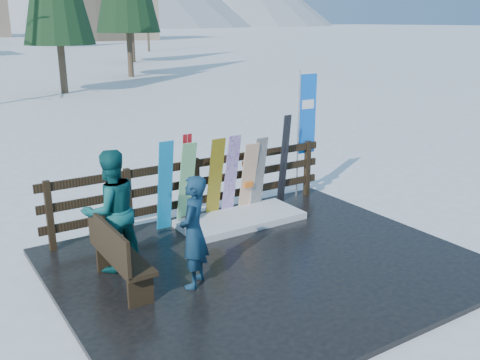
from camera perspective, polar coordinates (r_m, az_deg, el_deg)
ground at (r=8.24m, az=2.80°, el=-9.23°), size 700.00×700.00×0.00m
deck at (r=8.22m, az=2.81°, el=-8.98°), size 6.00×5.00×0.08m
fence at (r=9.71m, az=-4.69°, el=-0.49°), size 5.60×0.10×1.15m
snow_patch at (r=9.69m, az=0.07°, el=-4.22°), size 2.27×1.00×0.12m
bench at (r=7.43m, az=-13.02°, el=-7.61°), size 0.41×1.50×0.97m
snowboard_0 at (r=9.18m, az=-8.00°, el=-0.66°), size 0.26×0.28×1.61m
snowboard_1 at (r=9.36m, az=-5.74°, el=-0.46°), size 0.27×0.37×1.54m
snowboard_2 at (r=9.62m, az=-2.67°, el=0.09°), size 0.27×0.33×1.55m
snowboard_3 at (r=9.78m, az=-0.98°, el=0.45°), size 0.25×0.34×1.57m
snowboard_4 at (r=10.12m, az=1.97°, el=0.64°), size 0.26×0.25×1.44m
snowboard_5 at (r=10.01m, az=0.92°, el=0.24°), size 0.30×0.30×1.36m
ski_pair_a at (r=9.42m, az=-5.73°, el=0.03°), size 0.16×0.19×1.66m
ski_pair_b at (r=10.50m, az=4.71°, el=2.18°), size 0.17×0.21×1.79m
rental_flag at (r=10.91m, az=6.96°, el=6.48°), size 0.45×0.04×2.60m
person_front at (r=7.25m, az=-4.98°, el=-5.53°), size 0.67×0.67×1.57m
person_back at (r=7.89m, az=-13.58°, el=-3.20°), size 0.93×0.76×1.79m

